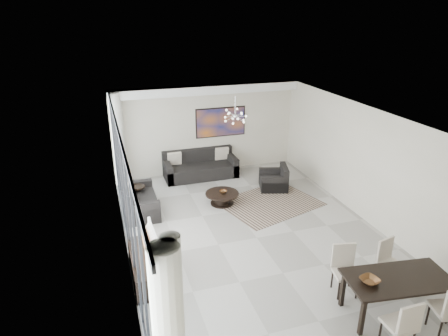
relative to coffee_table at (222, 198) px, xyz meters
name	(u,v)px	position (x,y,z in m)	size (l,w,h in m)	color
room_shell	(277,180)	(0.71, -1.98, 1.26)	(6.00, 9.00, 2.90)	#A8A39B
window_wall	(130,199)	(-2.61, -1.98, 1.28)	(0.37, 8.95, 2.90)	white
soffit	(207,90)	(0.24, 2.32, 2.58)	(5.98, 0.40, 0.26)	white
painting	(221,122)	(0.74, 2.49, 1.46)	(1.68, 0.04, 0.98)	#B55C19
chandelier	(235,116)	(0.54, 0.52, 2.16)	(0.66, 0.66, 0.71)	silver
rug	(270,203)	(1.28, -0.38, -0.18)	(2.56, 1.97, 0.01)	black
coffee_table	(222,198)	(0.00, 0.00, 0.00)	(0.94, 0.94, 0.33)	black
bowl_coffee	(223,192)	(0.03, 0.00, 0.18)	(0.22, 0.22, 0.07)	brown
sofa_main	(200,168)	(-0.08, 2.09, 0.10)	(2.33, 0.95, 0.85)	black
loveseat	(137,202)	(-2.30, 0.23, 0.09)	(0.91, 1.62, 0.81)	black
armchair	(274,181)	(1.83, 0.51, 0.06)	(1.01, 1.04, 0.71)	black
side_table	(138,192)	(-2.23, 0.68, 0.18)	(0.40, 0.40, 0.55)	black
tv_console	(143,267)	(-2.52, -2.67, 0.07)	(0.46, 1.62, 0.51)	black
television	(149,241)	(-2.36, -2.61, 0.60)	(0.98, 0.13, 0.56)	gray
dining_table	(398,282)	(1.61, -5.08, 0.50)	(1.95, 1.16, 0.77)	black
dining_chair_sw	(404,323)	(1.14, -5.80, 0.37)	(0.45, 0.45, 0.96)	beige
dining_chair_nw	(344,265)	(1.10, -4.23, 0.38)	(0.54, 0.54, 0.98)	beige
dining_chair_ne	(388,258)	(2.10, -4.24, 0.34)	(0.51, 0.51, 0.92)	beige
bowl_dining	(370,281)	(1.04, -5.03, 0.62)	(0.32, 0.32, 0.08)	brown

